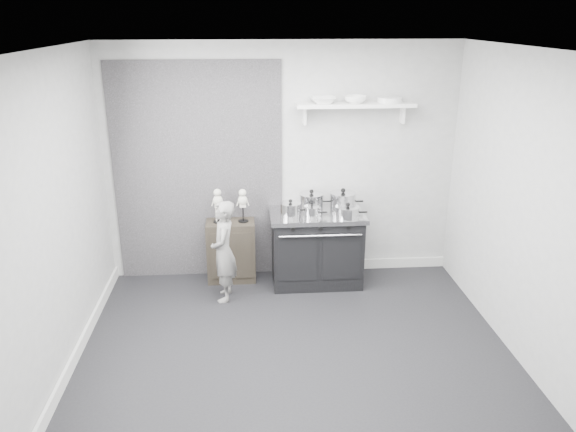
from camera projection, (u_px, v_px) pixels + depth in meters
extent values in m
plane|color=black|center=(295.00, 354.00, 5.17)|extent=(4.00, 4.00, 0.00)
cube|color=#9D9D9A|center=(282.00, 163.00, 6.41)|extent=(4.00, 0.02, 2.70)
cube|color=#9D9D9A|center=(326.00, 329.00, 3.03)|extent=(4.00, 0.02, 2.70)
cube|color=#9D9D9A|center=(52.00, 223.00, 4.57)|extent=(0.02, 3.60, 2.70)
cube|color=#9D9D9A|center=(525.00, 210.00, 4.86)|extent=(0.02, 3.60, 2.70)
cube|color=silver|center=(297.00, 49.00, 4.26)|extent=(4.00, 3.60, 0.02)
cube|color=black|center=(198.00, 173.00, 6.36)|extent=(1.90, 0.02, 2.50)
cube|color=silver|center=(363.00, 264.00, 6.90)|extent=(2.00, 0.03, 0.12)
cube|color=silver|center=(75.00, 358.00, 5.01)|extent=(0.03, 3.60, 0.12)
cube|color=white|center=(356.00, 105.00, 6.11)|extent=(1.30, 0.26, 0.04)
cube|color=white|center=(305.00, 115.00, 6.18)|extent=(0.03, 0.12, 0.20)
cube|color=white|center=(403.00, 114.00, 6.26)|extent=(0.03, 0.12, 0.20)
cube|color=black|center=(316.00, 249.00, 6.45)|extent=(1.00, 0.60, 0.80)
cube|color=silver|center=(317.00, 215.00, 6.31)|extent=(1.06, 0.64, 0.05)
cube|color=black|center=(298.00, 259.00, 6.15)|extent=(0.42, 0.02, 0.52)
cube|color=black|center=(341.00, 258.00, 6.18)|extent=(0.42, 0.02, 0.52)
cylinder|color=silver|center=(321.00, 236.00, 6.04)|extent=(0.90, 0.02, 0.02)
cylinder|color=black|center=(293.00, 229.00, 6.01)|extent=(0.04, 0.03, 0.04)
cylinder|color=black|center=(321.00, 228.00, 6.03)|extent=(0.04, 0.03, 0.04)
cylinder|color=black|center=(348.00, 228.00, 6.05)|extent=(0.04, 0.03, 0.04)
cube|color=black|center=(231.00, 251.00, 6.52)|extent=(0.55, 0.32, 0.72)
imported|color=gray|center=(224.00, 251.00, 6.00)|extent=(0.28, 0.42, 1.12)
cylinder|color=silver|center=(290.00, 210.00, 6.15)|extent=(0.23, 0.23, 0.15)
cylinder|color=silver|center=(290.00, 203.00, 6.12)|extent=(0.23, 0.23, 0.02)
sphere|color=black|center=(290.00, 201.00, 6.11)|extent=(0.04, 0.04, 0.04)
cylinder|color=black|center=(304.00, 210.00, 6.16)|extent=(0.10, 0.02, 0.02)
cylinder|color=silver|center=(311.00, 202.00, 6.40)|extent=(0.27, 0.27, 0.17)
cylinder|color=silver|center=(312.00, 194.00, 6.37)|extent=(0.28, 0.28, 0.02)
sphere|color=black|center=(312.00, 192.00, 6.36)|extent=(0.05, 0.05, 0.05)
cylinder|color=black|center=(327.00, 201.00, 6.41)|extent=(0.10, 0.02, 0.02)
cylinder|color=silver|center=(343.00, 202.00, 6.37)|extent=(0.29, 0.29, 0.19)
cylinder|color=silver|center=(343.00, 193.00, 6.33)|extent=(0.30, 0.30, 0.02)
sphere|color=black|center=(343.00, 190.00, 6.32)|extent=(0.05, 0.05, 0.05)
cylinder|color=black|center=(359.00, 201.00, 6.38)|extent=(0.10, 0.02, 0.02)
cylinder|color=silver|center=(348.00, 213.00, 6.13)|extent=(0.25, 0.25, 0.11)
cylinder|color=silver|center=(348.00, 207.00, 6.11)|extent=(0.26, 0.26, 0.01)
sphere|color=black|center=(348.00, 205.00, 6.10)|extent=(0.05, 0.05, 0.05)
cylinder|color=black|center=(363.00, 212.00, 6.14)|extent=(0.10, 0.02, 0.02)
cylinder|color=silver|center=(312.00, 213.00, 6.13)|extent=(0.16, 0.16, 0.11)
cylinder|color=silver|center=(312.00, 207.00, 6.11)|extent=(0.17, 0.17, 0.01)
sphere|color=black|center=(312.00, 205.00, 6.10)|extent=(0.03, 0.03, 0.03)
cylinder|color=black|center=(323.00, 212.00, 6.14)|extent=(0.10, 0.02, 0.02)
imported|color=white|center=(323.00, 100.00, 6.07)|extent=(0.28, 0.28, 0.07)
imported|color=white|center=(355.00, 99.00, 6.09)|extent=(0.25, 0.25, 0.08)
cylinder|color=silver|center=(389.00, 100.00, 6.12)|extent=(0.27, 0.27, 0.06)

